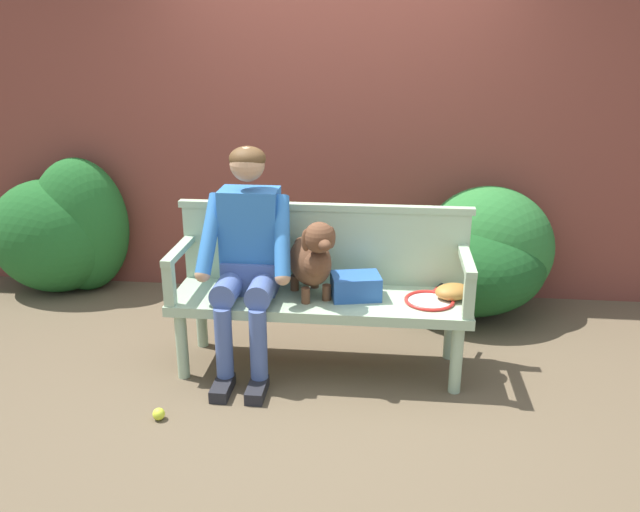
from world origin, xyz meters
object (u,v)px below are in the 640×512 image
at_px(dog_on_bench, 313,258).
at_px(tennis_racket, 431,299).
at_px(garden_bench, 320,305).
at_px(tennis_ball, 159,414).
at_px(person_seated, 248,252).
at_px(baseball_glove, 453,292).
at_px(sports_bag, 356,286).

xyz_separation_m(dog_on_bench, tennis_racket, (0.69, 0.03, -0.24)).
bearing_deg(garden_bench, tennis_racket, 0.02).
bearing_deg(garden_bench, tennis_ball, -140.23).
height_order(dog_on_bench, tennis_racket, dog_on_bench).
height_order(person_seated, tennis_racket, person_seated).
xyz_separation_m(garden_bench, person_seated, (-0.42, -0.02, 0.33)).
height_order(person_seated, dog_on_bench, person_seated).
bearing_deg(baseball_glove, sports_bag, 159.38).
bearing_deg(baseball_glove, dog_on_bench, 160.49).
bearing_deg(tennis_ball, garden_bench, 39.77).
bearing_deg(person_seated, garden_bench, 2.46).
distance_m(dog_on_bench, tennis_racket, 0.73).
bearing_deg(dog_on_bench, sports_bag, 7.19).
relative_size(garden_bench, dog_on_bench, 3.55).
bearing_deg(garden_bench, person_seated, -177.54).
height_order(baseball_glove, tennis_ball, baseball_glove).
xyz_separation_m(tennis_racket, tennis_ball, (-1.44, -0.66, -0.45)).
distance_m(person_seated, baseball_glove, 1.22).
xyz_separation_m(baseball_glove, tennis_ball, (-1.57, -0.70, -0.49)).
height_order(garden_bench, tennis_ball, garden_bench).
bearing_deg(sports_bag, person_seated, -178.22).
bearing_deg(tennis_ball, sports_bag, 33.40).
bearing_deg(dog_on_bench, person_seated, 178.20).
height_order(garden_bench, baseball_glove, baseball_glove).
distance_m(person_seated, tennis_ball, 1.03).
height_order(baseball_glove, sports_bag, sports_bag).
bearing_deg(garden_bench, dog_on_bench, -143.32).
xyz_separation_m(garden_bench, baseball_glove, (0.78, 0.04, 0.10)).
relative_size(tennis_racket, tennis_ball, 8.80).
height_order(tennis_racket, sports_bag, sports_bag).
height_order(person_seated, baseball_glove, person_seated).
relative_size(person_seated, dog_on_bench, 2.73).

